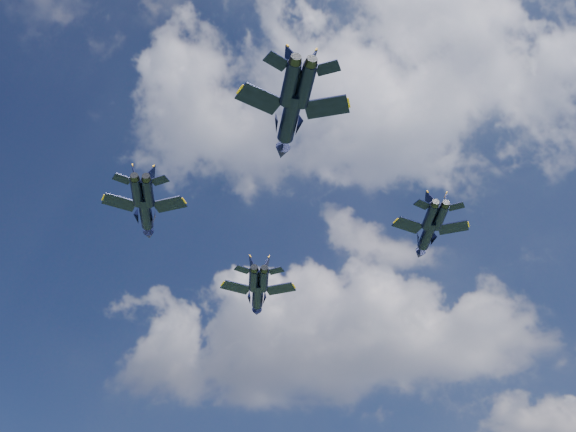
# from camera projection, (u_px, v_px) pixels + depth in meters

# --- Properties ---
(jet_lead) EXTENTS (11.56, 15.66, 3.69)m
(jet_lead) POSITION_uv_depth(u_px,v_px,m) (258.00, 296.00, 115.69)
(jet_lead) COLOR black
(jet_left) EXTENTS (11.02, 14.92, 3.51)m
(jet_left) POSITION_uv_depth(u_px,v_px,m) (146.00, 214.00, 98.40)
(jet_left) COLOR black
(jet_right) EXTENTS (10.82, 14.74, 3.47)m
(jet_right) POSITION_uv_depth(u_px,v_px,m) (427.00, 235.00, 105.27)
(jet_right) COLOR black
(jet_slot) EXTENTS (12.52, 17.35, 4.12)m
(jet_slot) POSITION_uv_depth(u_px,v_px,m) (289.00, 119.00, 84.69)
(jet_slot) COLOR black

